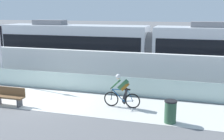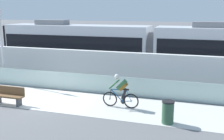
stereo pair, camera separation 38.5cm
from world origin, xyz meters
TOP-DOWN VIEW (x-y plane):
  - ground_plane at (0.00, 0.00)m, footprint 200.00×200.00m
  - bike_path_deck at (0.00, 0.00)m, footprint 32.00×3.20m
  - glass_parapet at (0.00, 1.85)m, footprint 32.00×0.05m
  - concrete_barrier_wall at (0.00, 3.65)m, footprint 32.00×0.36m
  - tram_rail_near at (0.00, 6.13)m, footprint 32.00×0.08m
  - tram_rail_far at (0.00, 7.57)m, footprint 32.00×0.08m
  - tram at (4.60, 6.85)m, footprint 22.56×2.54m
  - cyclist_on_bike at (4.30, 0.00)m, footprint 1.77×0.58m
  - lamp_post_antenna at (-4.03, 2.15)m, footprint 0.28×0.28m
  - trash_bin at (6.65, -1.25)m, footprint 0.51×0.51m
  - bench at (-1.00, -1.29)m, footprint 1.60×0.45m

SIDE VIEW (x-z plane):
  - ground_plane at x=0.00m, z-range 0.00..0.00m
  - tram_rail_near at x=0.00m, z-range 0.00..0.01m
  - tram_rail_far at x=0.00m, z-range 0.00..0.01m
  - bike_path_deck at x=0.00m, z-range 0.00..0.01m
  - bench at x=-1.00m, z-range 0.03..0.92m
  - trash_bin at x=6.65m, z-range 0.00..0.96m
  - glass_parapet at x=0.00m, z-range 0.00..1.03m
  - cyclist_on_bike at x=4.30m, z-range -0.02..1.59m
  - concrete_barrier_wall at x=0.00m, z-range 0.00..2.09m
  - tram at x=4.60m, z-range -0.01..3.80m
  - lamp_post_antenna at x=-4.03m, z-range 0.69..5.89m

